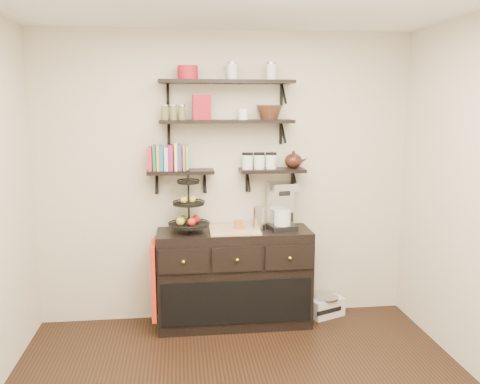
# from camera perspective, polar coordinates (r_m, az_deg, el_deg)

# --- Properties ---
(back_wall) EXTENTS (3.50, 0.02, 2.70)m
(back_wall) POSITION_cam_1_polar(r_m,az_deg,el_deg) (4.78, -1.62, 1.55)
(back_wall) COLOR beige
(back_wall) RESTS_ON ground
(shelf_top) EXTENTS (1.20, 0.27, 0.23)m
(shelf_top) POSITION_cam_1_polar(r_m,az_deg,el_deg) (4.60, -1.52, 12.24)
(shelf_top) COLOR black
(shelf_top) RESTS_ON back_wall
(shelf_mid) EXTENTS (1.20, 0.27, 0.23)m
(shelf_mid) POSITION_cam_1_polar(r_m,az_deg,el_deg) (4.60, -1.50, 7.88)
(shelf_mid) COLOR black
(shelf_mid) RESTS_ON back_wall
(shelf_low_left) EXTENTS (0.60, 0.25, 0.23)m
(shelf_low_left) POSITION_cam_1_polar(r_m,az_deg,el_deg) (4.63, -6.68, 2.20)
(shelf_low_left) COLOR black
(shelf_low_left) RESTS_ON back_wall
(shelf_low_right) EXTENTS (0.60, 0.25, 0.23)m
(shelf_low_right) POSITION_cam_1_polar(r_m,az_deg,el_deg) (4.71, 3.61, 2.37)
(shelf_low_right) COLOR black
(shelf_low_right) RESTS_ON back_wall
(cookbooks) EXTENTS (0.36, 0.15, 0.26)m
(cookbooks) POSITION_cam_1_polar(r_m,az_deg,el_deg) (4.62, -7.81, 3.85)
(cookbooks) COLOR red
(cookbooks) RESTS_ON shelf_low_left
(glass_canisters) EXTENTS (0.32, 0.10, 0.13)m
(glass_canisters) POSITION_cam_1_polar(r_m,az_deg,el_deg) (4.68, 2.17, 3.41)
(glass_canisters) COLOR silver
(glass_canisters) RESTS_ON shelf_low_right
(sideboard) EXTENTS (1.40, 0.50, 0.92)m
(sideboard) POSITION_cam_1_polar(r_m,az_deg,el_deg) (4.77, -0.65, -9.58)
(sideboard) COLOR black
(sideboard) RESTS_ON floor
(fruit_stand) EXTENTS (0.37, 0.37, 0.54)m
(fruit_stand) POSITION_cam_1_polar(r_m,az_deg,el_deg) (4.58, -5.72, -2.21)
(fruit_stand) COLOR black
(fruit_stand) RESTS_ON sideboard
(candle) EXTENTS (0.08, 0.08, 0.08)m
(candle) POSITION_cam_1_polar(r_m,az_deg,el_deg) (4.63, -0.16, -3.67)
(candle) COLOR #955522
(candle) RESTS_ON sideboard
(coffee_maker) EXTENTS (0.27, 0.27, 0.43)m
(coffee_maker) POSITION_cam_1_polar(r_m,az_deg,el_deg) (4.69, 4.67, -1.65)
(coffee_maker) COLOR black
(coffee_maker) RESTS_ON sideboard
(thermal_carafe) EXTENTS (0.11, 0.11, 0.22)m
(thermal_carafe) POSITION_cam_1_polar(r_m,az_deg,el_deg) (4.63, 2.13, -3.01)
(thermal_carafe) COLOR silver
(thermal_carafe) RESTS_ON sideboard
(apron) EXTENTS (0.04, 0.29, 0.69)m
(apron) POSITION_cam_1_polar(r_m,az_deg,el_deg) (4.65, -9.63, -9.77)
(apron) COLOR red
(apron) RESTS_ON sideboard
(radio) EXTENTS (0.37, 0.30, 0.20)m
(radio) POSITION_cam_1_polar(r_m,az_deg,el_deg) (5.13, 9.70, -12.56)
(radio) COLOR silver
(radio) RESTS_ON floor
(recipe_box) EXTENTS (0.16, 0.07, 0.22)m
(recipe_box) POSITION_cam_1_polar(r_m,az_deg,el_deg) (4.58, -4.32, 9.46)
(recipe_box) COLOR maroon
(recipe_box) RESTS_ON shelf_mid
(walnut_bowl) EXTENTS (0.24, 0.24, 0.13)m
(walnut_bowl) POSITION_cam_1_polar(r_m,az_deg,el_deg) (4.65, 3.30, 8.92)
(walnut_bowl) COLOR black
(walnut_bowl) RESTS_ON shelf_mid
(ramekins) EXTENTS (0.09, 0.09, 0.10)m
(ramekins) POSITION_cam_1_polar(r_m,az_deg,el_deg) (4.61, 0.36, 8.72)
(ramekins) COLOR white
(ramekins) RESTS_ON shelf_mid
(teapot) EXTENTS (0.23, 0.18, 0.16)m
(teapot) POSITION_cam_1_polar(r_m,az_deg,el_deg) (4.74, 6.01, 3.65)
(teapot) COLOR black
(teapot) RESTS_ON shelf_low_right
(red_pot) EXTENTS (0.18, 0.18, 0.12)m
(red_pot) POSITION_cam_1_polar(r_m,az_deg,el_deg) (4.59, -5.88, 13.19)
(red_pot) COLOR maroon
(red_pot) RESTS_ON shelf_top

